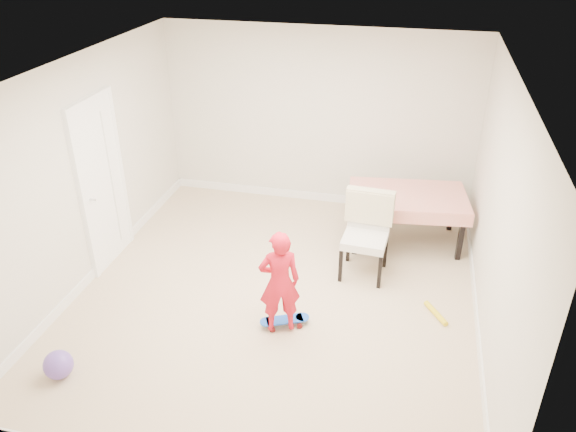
% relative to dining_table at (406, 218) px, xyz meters
% --- Properties ---
extents(ground, '(5.00, 5.00, 0.00)m').
position_rel_dining_table_xyz_m(ground, '(-1.38, -1.57, -0.35)').
color(ground, tan).
rests_on(ground, ground).
extents(ceiling, '(4.50, 5.00, 0.04)m').
position_rel_dining_table_xyz_m(ceiling, '(-1.38, -1.57, 2.23)').
color(ceiling, white).
rests_on(ceiling, wall_back).
extents(wall_back, '(4.50, 0.04, 2.60)m').
position_rel_dining_table_xyz_m(wall_back, '(-1.38, 0.91, 0.95)').
color(wall_back, beige).
rests_on(wall_back, ground).
extents(wall_front, '(4.50, 0.04, 2.60)m').
position_rel_dining_table_xyz_m(wall_front, '(-1.38, -4.05, 0.95)').
color(wall_front, beige).
rests_on(wall_front, ground).
extents(wall_left, '(0.04, 5.00, 2.60)m').
position_rel_dining_table_xyz_m(wall_left, '(-3.61, -1.57, 0.95)').
color(wall_left, beige).
rests_on(wall_left, ground).
extents(wall_right, '(0.04, 5.00, 2.60)m').
position_rel_dining_table_xyz_m(wall_right, '(0.85, -1.57, 0.95)').
color(wall_right, beige).
rests_on(wall_right, ground).
extents(door, '(0.11, 0.94, 2.11)m').
position_rel_dining_table_xyz_m(door, '(-3.60, -1.27, 0.67)').
color(door, white).
rests_on(door, ground).
extents(baseboard_back, '(4.50, 0.02, 0.12)m').
position_rel_dining_table_xyz_m(baseboard_back, '(-1.38, 0.92, -0.29)').
color(baseboard_back, white).
rests_on(baseboard_back, ground).
extents(baseboard_left, '(0.02, 5.00, 0.12)m').
position_rel_dining_table_xyz_m(baseboard_left, '(-3.62, -1.57, -0.29)').
color(baseboard_left, white).
rests_on(baseboard_left, ground).
extents(baseboard_right, '(0.02, 5.00, 0.12)m').
position_rel_dining_table_xyz_m(baseboard_right, '(0.86, -1.57, -0.29)').
color(baseboard_right, white).
rests_on(baseboard_right, ground).
extents(dining_table, '(1.61, 1.13, 0.70)m').
position_rel_dining_table_xyz_m(dining_table, '(0.00, 0.00, 0.00)').
color(dining_table, '#B72109').
rests_on(dining_table, ground).
extents(dining_chair, '(0.61, 0.68, 1.05)m').
position_rel_dining_table_xyz_m(dining_chair, '(-0.45, -0.91, 0.17)').
color(dining_chair, silver).
rests_on(dining_chair, ground).
extents(skateboard, '(0.57, 0.40, 0.08)m').
position_rel_dining_table_xyz_m(skateboard, '(-1.15, -2.08, -0.31)').
color(skateboard, blue).
rests_on(skateboard, ground).
extents(child, '(0.50, 0.42, 1.17)m').
position_rel_dining_table_xyz_m(child, '(-1.18, -2.16, 0.23)').
color(child, red).
rests_on(child, ground).
extents(balloon, '(0.28, 0.28, 0.28)m').
position_rel_dining_table_xyz_m(balloon, '(-3.07, -3.30, -0.21)').
color(balloon, '#6648AE').
rests_on(balloon, ground).
extents(foam_toy, '(0.27, 0.37, 0.06)m').
position_rel_dining_table_xyz_m(foam_toy, '(0.44, -1.53, -0.32)').
color(foam_toy, yellow).
rests_on(foam_toy, ground).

